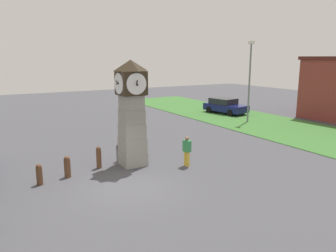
% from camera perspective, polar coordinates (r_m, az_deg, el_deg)
% --- Properties ---
extents(ground_plane, '(83.56, 83.56, 0.00)m').
position_cam_1_polar(ground_plane, '(14.27, -6.83, -10.66)').
color(ground_plane, '#424247').
extents(clock_tower, '(1.58, 1.68, 5.34)m').
position_cam_1_polar(clock_tower, '(16.51, -6.35, 2.56)').
color(clock_tower, gray).
rests_on(clock_tower, ground_plane).
extents(bollard_near_tower, '(0.21, 0.21, 0.96)m').
position_cam_1_polar(bollard_near_tower, '(17.63, -8.63, -4.62)').
color(bollard_near_tower, '#333338').
rests_on(bollard_near_tower, ground_plane).
extents(bollard_mid_row, '(0.25, 0.25, 1.12)m').
position_cam_1_polar(bollard_mid_row, '(16.77, -11.96, -5.32)').
color(bollard_mid_row, brown).
rests_on(bollard_mid_row, ground_plane).
extents(bollard_far_row, '(0.29, 0.29, 1.02)m').
position_cam_1_polar(bollard_far_row, '(15.90, -17.14, -6.75)').
color(bollard_far_row, brown).
rests_on(bollard_far_row, ground_plane).
extents(bollard_end_row, '(0.27, 0.27, 0.94)m').
position_cam_1_polar(bollard_end_row, '(15.40, -21.50, -7.82)').
color(bollard_end_row, brown).
rests_on(bollard_end_row, ground_plane).
extents(car_silver_hatch, '(4.57, 2.68, 1.50)m').
position_cam_1_polar(car_silver_hatch, '(32.84, 9.88, 3.49)').
color(car_silver_hatch, navy).
rests_on(car_silver_hatch, ground_plane).
extents(pedestrian_near_bench, '(0.44, 0.32, 1.55)m').
position_cam_1_polar(pedestrian_near_bench, '(16.63, 3.31, -4.09)').
color(pedestrian_near_bench, gold).
rests_on(pedestrian_near_bench, ground_plane).
extents(street_lamp_near_road, '(0.50, 0.24, 6.75)m').
position_cam_1_polar(street_lamp_near_road, '(28.41, 14.03, 8.35)').
color(street_lamp_near_road, slate).
rests_on(street_lamp_near_road, ground_plane).
extents(grass_verge_far, '(50.14, 7.95, 0.04)m').
position_cam_1_polar(grass_verge_far, '(25.63, 24.01, -1.41)').
color(grass_verge_far, '#386B2D').
rests_on(grass_verge_far, ground_plane).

